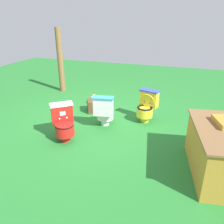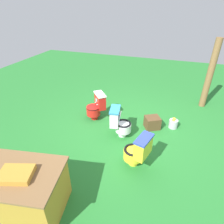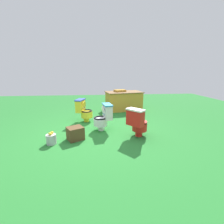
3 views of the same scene
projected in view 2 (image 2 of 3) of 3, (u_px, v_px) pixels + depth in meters
name	position (u px, v px, depth m)	size (l,w,h in m)	color
ground	(128.00, 130.00, 4.79)	(14.00, 14.00, 0.00)	#26752D
toilet_white	(119.00, 122.00, 4.44)	(0.56, 0.48, 0.73)	white
toilet_red	(96.00, 106.00, 5.11)	(0.64, 0.62, 0.73)	red
toilet_yellow	(137.00, 151.00, 3.60)	(0.58, 0.52, 0.73)	yellow
vendor_table	(15.00, 190.00, 2.84)	(1.59, 1.10, 0.85)	#B7842D
wooden_post	(210.00, 75.00, 5.41)	(0.18, 0.18, 1.99)	brown
small_crate	(152.00, 123.00, 4.82)	(0.31, 0.35, 0.31)	brown
lemon_bucket	(173.00, 124.00, 4.85)	(0.22, 0.22, 0.28)	#B7B7BF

